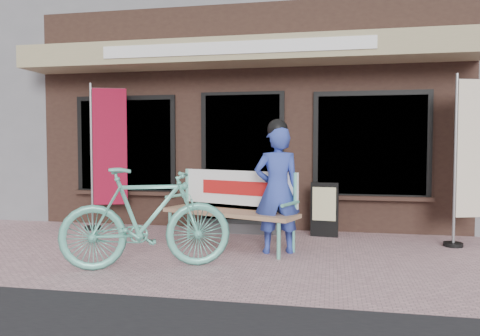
% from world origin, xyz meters
% --- Properties ---
extents(ground, '(70.00, 70.00, 0.00)m').
position_xyz_m(ground, '(0.00, 0.00, 0.00)').
color(ground, '#C6979C').
rests_on(ground, ground).
extents(storefront, '(7.00, 6.77, 6.00)m').
position_xyz_m(storefront, '(0.00, 4.96, 2.99)').
color(storefront, black).
rests_on(storefront, ground).
extents(bench, '(1.91, 1.08, 1.01)m').
position_xyz_m(bench, '(0.13, 0.66, 0.59)').
color(bench, '#61BDA5').
rests_on(bench, ground).
extents(person, '(0.66, 0.53, 1.68)m').
position_xyz_m(person, '(0.74, 0.42, 0.83)').
color(person, '#2F43A4').
rests_on(person, ground).
extents(bicycle, '(1.92, 1.18, 1.11)m').
position_xyz_m(bicycle, '(-0.58, -0.59, 0.56)').
color(bicycle, '#61BDA5').
rests_on(bicycle, ground).
extents(nobori_red, '(0.69, 0.37, 2.33)m').
position_xyz_m(nobori_red, '(-2.12, 1.53, 1.20)').
color(nobori_red, gray).
rests_on(nobori_red, ground).
extents(nobori_cream, '(0.68, 0.34, 2.30)m').
position_xyz_m(nobori_cream, '(3.24, 1.30, 1.19)').
color(nobori_cream, gray).
rests_on(nobori_cream, ground).
extents(menu_stand, '(0.41, 0.13, 0.80)m').
position_xyz_m(menu_stand, '(1.31, 1.57, 0.41)').
color(menu_stand, black).
rests_on(menu_stand, ground).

